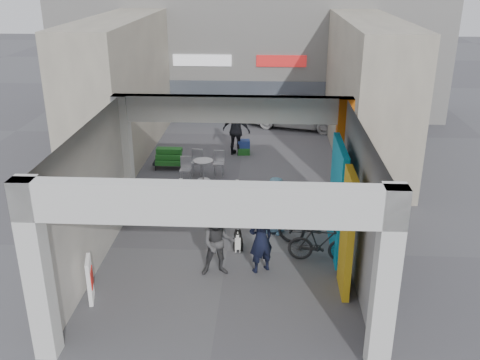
# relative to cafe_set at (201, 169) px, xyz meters

# --- Properties ---
(ground) EXTENTS (90.00, 90.00, 0.00)m
(ground) POSITION_rel_cafe_set_xyz_m (1.27, -5.00, -0.30)
(ground) COLOR #525257
(ground) RESTS_ON ground
(arcade_canopy) EXTENTS (6.40, 6.45, 6.40)m
(arcade_canopy) POSITION_rel_cafe_set_xyz_m (1.81, -5.82, 2.00)
(arcade_canopy) COLOR silver
(arcade_canopy) RESTS_ON ground
(far_building) EXTENTS (18.00, 4.08, 8.00)m
(far_building) POSITION_rel_cafe_set_xyz_m (1.27, 8.99, 3.69)
(far_building) COLOR white
(far_building) RESTS_ON ground
(plaza_bldg_left) EXTENTS (2.00, 9.00, 5.00)m
(plaza_bldg_left) POSITION_rel_cafe_set_xyz_m (-3.23, 2.50, 2.20)
(plaza_bldg_left) COLOR #B4AC95
(plaza_bldg_left) RESTS_ON ground
(plaza_bldg_right) EXTENTS (2.00, 9.00, 5.00)m
(plaza_bldg_right) POSITION_rel_cafe_set_xyz_m (5.77, 2.50, 2.20)
(plaza_bldg_right) COLOR #B4AC95
(plaza_bldg_right) RESTS_ON ground
(bollard_left) EXTENTS (0.09, 0.09, 0.88)m
(bollard_left) POSITION_rel_cafe_set_xyz_m (-0.29, -2.41, 0.14)
(bollard_left) COLOR #97999F
(bollard_left) RESTS_ON ground
(bollard_center) EXTENTS (0.09, 0.09, 0.89)m
(bollard_center) POSITION_rel_cafe_set_xyz_m (1.38, -2.47, 0.14)
(bollard_center) COLOR #97999F
(bollard_center) RESTS_ON ground
(bollard_right) EXTENTS (0.09, 0.09, 0.91)m
(bollard_right) POSITION_rel_cafe_set_xyz_m (2.88, -2.77, 0.15)
(bollard_right) COLOR #97999F
(bollard_right) RESTS_ON ground
(advert_board_near) EXTENTS (0.21, 0.55, 1.00)m
(advert_board_near) POSITION_rel_cafe_set_xyz_m (-1.48, -7.27, 0.21)
(advert_board_near) COLOR silver
(advert_board_near) RESTS_ON ground
(advert_board_far) EXTENTS (0.19, 0.56, 1.00)m
(advert_board_far) POSITION_rel_cafe_set_xyz_m (-1.48, -3.26, 0.21)
(advert_board_far) COLOR silver
(advert_board_far) RESTS_ON ground
(cafe_set) EXTENTS (1.41, 1.14, 0.85)m
(cafe_set) POSITION_rel_cafe_set_xyz_m (0.00, 0.00, 0.00)
(cafe_set) COLOR #B3B3B8
(cafe_set) RESTS_ON ground
(produce_stand) EXTENTS (1.08, 0.58, 0.71)m
(produce_stand) POSITION_rel_cafe_set_xyz_m (-1.23, 0.78, -0.02)
(produce_stand) COLOR black
(produce_stand) RESTS_ON ground
(crate_stack) EXTENTS (0.48, 0.38, 0.56)m
(crate_stack) POSITION_rel_cafe_set_xyz_m (1.33, 2.47, -0.02)
(crate_stack) COLOR #165017
(crate_stack) RESTS_ON ground
(border_collie) EXTENTS (0.23, 0.45, 0.63)m
(border_collie) POSITION_rel_cafe_set_xyz_m (1.54, -4.95, -0.05)
(border_collie) COLOR black
(border_collie) RESTS_ON ground
(man_with_dog) EXTENTS (0.73, 0.66, 1.66)m
(man_with_dog) POSITION_rel_cafe_set_xyz_m (2.13, -5.89, 0.53)
(man_with_dog) COLOR black
(man_with_dog) RESTS_ON ground
(man_back_turned) EXTENTS (0.87, 0.72, 1.61)m
(man_back_turned) POSITION_rel_cafe_set_xyz_m (1.15, -6.08, 0.51)
(man_back_turned) COLOR #414143
(man_back_turned) RESTS_ON ground
(man_elderly) EXTENTS (0.90, 0.74, 1.58)m
(man_elderly) POSITION_rel_cafe_set_xyz_m (2.47, -3.89, 0.49)
(man_elderly) COLOR #5B8CB1
(man_elderly) RESTS_ON ground
(man_crates) EXTENTS (1.20, 0.81, 1.89)m
(man_crates) POSITION_rel_cafe_set_xyz_m (1.06, 2.42, 0.64)
(man_crates) COLOR black
(man_crates) RESTS_ON ground
(bicycle_front) EXTENTS (2.18, 1.15, 1.09)m
(bicycle_front) POSITION_rel_cafe_set_xyz_m (3.57, -4.60, 0.24)
(bicycle_front) COLOR black
(bicycle_front) RESTS_ON ground
(bicycle_rear) EXTENTS (1.61, 0.54, 0.95)m
(bicycle_rear) POSITION_rel_cafe_set_xyz_m (3.57, -5.36, 0.18)
(bicycle_rear) COLOR black
(bicycle_rear) RESTS_ON ground
(white_van) EXTENTS (4.56, 2.78, 1.45)m
(white_van) POSITION_rel_cafe_set_xyz_m (3.48, 6.29, 0.42)
(white_van) COLOR silver
(white_van) RESTS_ON ground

